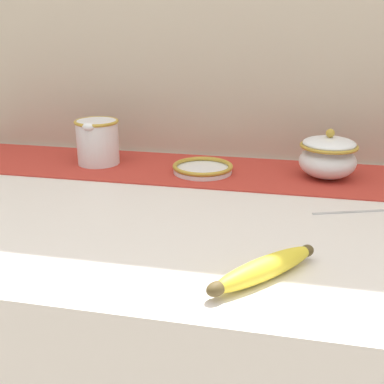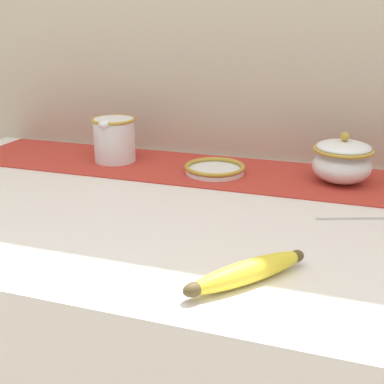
{
  "view_description": "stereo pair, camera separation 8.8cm",
  "coord_description": "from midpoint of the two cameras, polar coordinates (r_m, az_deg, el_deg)",
  "views": [
    {
      "loc": [
        0.15,
        -0.86,
        1.24
      ],
      "look_at": [
        -0.02,
        -0.05,
        0.95
      ],
      "focal_mm": 45.0,
      "sensor_mm": 36.0,
      "label": 1
    },
    {
      "loc": [
        0.23,
        -0.84,
        1.24
      ],
      "look_at": [
        -0.02,
        -0.05,
        0.95
      ],
      "focal_mm": 45.0,
      "sensor_mm": 36.0,
      "label": 2
    }
  ],
  "objects": [
    {
      "name": "table_runner",
      "position": [
        1.15,
        2.07,
        2.36
      ],
      "size": [
        1.43,
        0.26,
        0.0
      ],
      "primitive_type": "cube",
      "color": "#B23328",
      "rests_on": "countertop"
    },
    {
      "name": "sugar_bowl",
      "position": [
        1.12,
        13.69,
        4.08
      ],
      "size": [
        0.13,
        0.13,
        0.11
      ],
      "color": "white",
      "rests_on": "countertop"
    },
    {
      "name": "small_dish",
      "position": [
        1.14,
        -0.91,
        2.81
      ],
      "size": [
        0.14,
        0.14,
        0.02
      ],
      "color": "white",
      "rests_on": "countertop"
    },
    {
      "name": "banana",
      "position": [
        0.68,
        4.91,
        -9.13
      ],
      "size": [
        0.15,
        0.17,
        0.03
      ],
      "rotation": [
        0.0,
        0.0,
        0.87
      ],
      "color": "yellow",
      "rests_on": "countertop"
    },
    {
      "name": "cream_pitcher",
      "position": [
        1.24,
        -13.12,
        5.97
      ],
      "size": [
        0.11,
        0.13,
        0.11
      ],
      "color": "white",
      "rests_on": "countertop"
    },
    {
      "name": "back_wall",
      "position": [
        1.26,
        3.61,
        17.75
      ],
      "size": [
        2.36,
        0.04,
        2.4
      ],
      "primitive_type": "cube",
      "color": "#B7AD99",
      "rests_on": "ground_plane"
    }
  ]
}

